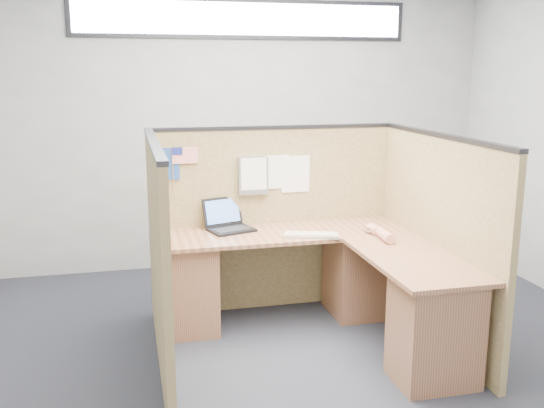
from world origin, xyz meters
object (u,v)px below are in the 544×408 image
object	(u,v)px
l_desk	(321,287)
laptop	(230,222)
keyboard	(311,235)
mouse	(372,230)

from	to	relation	value
l_desk	laptop	bearing A→B (deg)	135.68
laptop	keyboard	distance (m)	0.67
l_desk	mouse	xyz separation A→B (m)	(0.46, 0.19, 0.36)
l_desk	mouse	size ratio (longest dim) A/B	17.64
laptop	keyboard	bearing A→B (deg)	-51.31
l_desk	mouse	world-z (taller)	mouse
l_desk	keyboard	world-z (taller)	keyboard
laptop	keyboard	world-z (taller)	laptop
mouse	l_desk	bearing A→B (deg)	-157.80
laptop	l_desk	bearing A→B (deg)	-62.11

